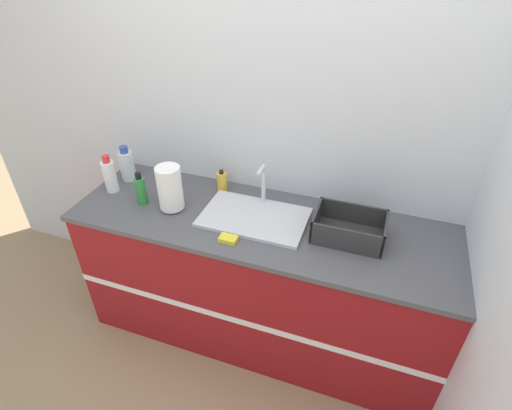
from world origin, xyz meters
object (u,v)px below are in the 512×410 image
bottle_clear (127,165)px  paper_towel_roll (170,188)px  bottle_white_spray (110,176)px  sink (255,216)px  bottle_green (141,190)px  dish_rack (349,230)px  soap_dispenser (222,181)px

bottle_clear → paper_towel_roll: bearing=-25.1°
paper_towel_roll → bottle_white_spray: (-0.43, 0.05, -0.03)m
sink → bottle_green: size_ratio=2.91×
dish_rack → bottle_green: bottle_green is taller
bottle_green → bottle_clear: 0.30m
paper_towel_roll → bottle_green: paper_towel_roll is taller
dish_rack → paper_towel_roll: bearing=-175.6°
soap_dispenser → bottle_white_spray: bearing=-159.5°
bottle_clear → soap_dispenser: bottle_clear is taller
dish_rack → bottle_white_spray: 1.39m
paper_towel_roll → bottle_clear: 0.46m
dish_rack → bottle_clear: bottle_clear is taller
paper_towel_roll → bottle_white_spray: paper_towel_roll is taller
paper_towel_roll → soap_dispenser: bearing=56.1°
paper_towel_roll → bottle_white_spray: size_ratio=1.12×
bottle_white_spray → soap_dispenser: size_ratio=1.78×
bottle_green → paper_towel_roll: bearing=1.5°
sink → dish_rack: size_ratio=1.60×
bottle_white_spray → dish_rack: bearing=1.2°
bottle_green → bottle_white_spray: size_ratio=0.83×
sink → paper_towel_roll: paper_towel_roll is taller
soap_dispenser → bottle_green: bearing=-143.2°
dish_rack → bottle_green: size_ratio=1.82×
dish_rack → bottle_clear: 1.38m
sink → bottle_green: (-0.65, -0.07, 0.07)m
bottle_clear → bottle_white_spray: bearing=-96.1°
bottle_green → soap_dispenser: size_ratio=1.48×
bottle_green → bottle_white_spray: 0.24m
sink → dish_rack: 0.50m
sink → bottle_white_spray: size_ratio=2.43×
paper_towel_roll → soap_dispenser: size_ratio=1.99×
paper_towel_roll → soap_dispenser: 0.34m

